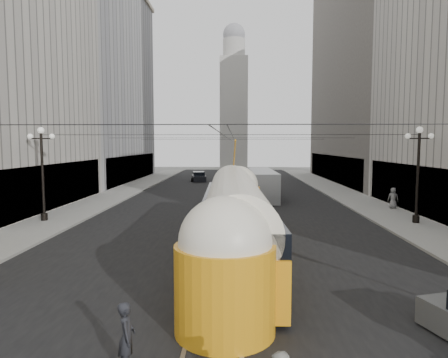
# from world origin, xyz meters

# --- Properties ---
(road) EXTENTS (20.00, 85.00, 0.02)m
(road) POSITION_xyz_m (0.00, 32.50, 0.00)
(road) COLOR black
(road) RESTS_ON ground
(sidewalk_left) EXTENTS (4.00, 72.00, 0.15)m
(sidewalk_left) POSITION_xyz_m (-12.00, 36.00, 0.07)
(sidewalk_left) COLOR gray
(sidewalk_left) RESTS_ON ground
(sidewalk_right) EXTENTS (4.00, 72.00, 0.15)m
(sidewalk_right) POSITION_xyz_m (12.00, 36.00, 0.07)
(sidewalk_right) COLOR gray
(sidewalk_right) RESTS_ON ground
(rail_left) EXTENTS (0.12, 85.00, 0.04)m
(rail_left) POSITION_xyz_m (-0.75, 32.50, 0.00)
(rail_left) COLOR gray
(rail_left) RESTS_ON ground
(rail_right) EXTENTS (0.12, 85.00, 0.04)m
(rail_right) POSITION_xyz_m (0.75, 32.50, 0.00)
(rail_right) COLOR gray
(rail_right) RESTS_ON ground
(building_left_far) EXTENTS (12.60, 28.60, 28.60)m
(building_left_far) POSITION_xyz_m (-19.99, 48.00, 14.31)
(building_left_far) COLOR #999999
(building_left_far) RESTS_ON ground
(building_right_far) EXTENTS (12.60, 32.60, 32.60)m
(building_right_far) POSITION_xyz_m (20.00, 48.00, 16.31)
(building_right_far) COLOR #514C47
(building_right_far) RESTS_ON ground
(distant_tower) EXTENTS (6.00, 6.00, 31.36)m
(distant_tower) POSITION_xyz_m (0.00, 80.00, 14.97)
(distant_tower) COLOR #B2AFA8
(distant_tower) RESTS_ON ground
(lamppost_left_mid) EXTENTS (1.86, 0.44, 6.37)m
(lamppost_left_mid) POSITION_xyz_m (-12.60, 18.00, 3.74)
(lamppost_left_mid) COLOR black
(lamppost_left_mid) RESTS_ON sidewalk_left
(lamppost_right_mid) EXTENTS (1.86, 0.44, 6.37)m
(lamppost_right_mid) POSITION_xyz_m (12.60, 18.00, 3.74)
(lamppost_right_mid) COLOR black
(lamppost_right_mid) RESTS_ON sidewalk_right
(catenary) EXTENTS (25.00, 72.00, 0.23)m
(catenary) POSITION_xyz_m (0.12, 31.49, 5.88)
(catenary) COLOR black
(catenary) RESTS_ON ground
(streetcar) EXTENTS (3.33, 18.21, 3.99)m
(streetcar) POSITION_xyz_m (0.50, 10.02, 1.95)
(streetcar) COLOR orange
(streetcar) RESTS_ON ground
(city_bus) EXTENTS (2.56, 10.91, 2.76)m
(city_bus) POSITION_xyz_m (3.17, 31.07, 1.51)
(city_bus) COLOR #939698
(city_bus) RESTS_ON ground
(sedan_white_far) EXTENTS (2.53, 4.67, 1.40)m
(sedan_white_far) POSITION_xyz_m (1.79, 45.59, 0.63)
(sedan_white_far) COLOR silver
(sedan_white_far) RESTS_ON ground
(sedan_dark_far) EXTENTS (2.51, 4.62, 1.38)m
(sedan_dark_far) POSITION_xyz_m (-4.88, 48.89, 0.63)
(sedan_dark_far) COLOR black
(sedan_dark_far) RESTS_ON ground
(pedestrian_crossing_a) EXTENTS (0.54, 0.69, 1.70)m
(pedestrian_crossing_a) POSITION_xyz_m (-1.98, 0.30, 0.85)
(pedestrian_crossing_a) COLOR black
(pedestrian_crossing_a) RESTS_ON ground
(pedestrian_sidewalk_right) EXTENTS (0.93, 0.69, 1.70)m
(pedestrian_sidewalk_right) POSITION_xyz_m (13.37, 23.93, 1.00)
(pedestrian_sidewalk_right) COLOR slate
(pedestrian_sidewalk_right) RESTS_ON sidewalk_right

